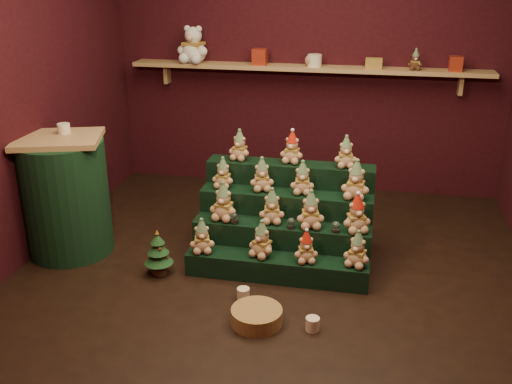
% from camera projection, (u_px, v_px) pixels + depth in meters
% --- Properties ---
extents(ground, '(4.00, 4.00, 0.00)m').
position_uv_depth(ground, '(273.00, 273.00, 4.47)').
color(ground, black).
rests_on(ground, ground).
extents(back_wall, '(4.00, 0.10, 2.80)m').
position_uv_depth(back_wall, '(309.00, 55.00, 5.83)').
color(back_wall, black).
rests_on(back_wall, ground).
extents(front_wall, '(4.00, 0.10, 2.80)m').
position_uv_depth(front_wall, '(180.00, 212.00, 2.09)').
color(front_wall, black).
rests_on(front_wall, ground).
extents(left_wall, '(0.10, 4.00, 2.80)m').
position_uv_depth(left_wall, '(10.00, 85.00, 4.34)').
color(left_wall, black).
rests_on(left_wall, ground).
extents(back_shelf, '(3.60, 0.26, 0.24)m').
position_uv_depth(back_shelf, '(306.00, 69.00, 5.70)').
color(back_shelf, tan).
rests_on(back_shelf, ground).
extents(riser_tier_front, '(1.40, 0.22, 0.18)m').
position_uv_depth(riser_tier_front, '(276.00, 268.00, 4.37)').
color(riser_tier_front, black).
rests_on(riser_tier_front, ground).
extents(riser_tier_midfront, '(1.40, 0.22, 0.36)m').
position_uv_depth(riser_tier_midfront, '(281.00, 245.00, 4.54)').
color(riser_tier_midfront, black).
rests_on(riser_tier_midfront, ground).
extents(riser_tier_midback, '(1.40, 0.22, 0.54)m').
position_uv_depth(riser_tier_midback, '(286.00, 223.00, 4.71)').
color(riser_tier_midback, black).
rests_on(riser_tier_midback, ground).
extents(riser_tier_back, '(1.40, 0.22, 0.72)m').
position_uv_depth(riser_tier_back, '(290.00, 203.00, 4.87)').
color(riser_tier_back, black).
rests_on(riser_tier_back, ground).
extents(teddy_0, '(0.23, 0.22, 0.27)m').
position_uv_depth(teddy_0, '(202.00, 236.00, 4.38)').
color(teddy_0, tan).
rests_on(teddy_0, riser_tier_front).
extents(teddy_1, '(0.26, 0.25, 0.29)m').
position_uv_depth(teddy_1, '(262.00, 239.00, 4.31)').
color(teddy_1, tan).
rests_on(teddy_1, riser_tier_front).
extents(teddy_2, '(0.21, 0.20, 0.25)m').
position_uv_depth(teddy_2, '(306.00, 247.00, 4.23)').
color(teddy_2, tan).
rests_on(teddy_2, riser_tier_front).
extents(teddy_3, '(0.24, 0.23, 0.27)m').
position_uv_depth(teddy_3, '(358.00, 249.00, 4.17)').
color(teddy_3, tan).
rests_on(teddy_3, riser_tier_front).
extents(teddy_4, '(0.24, 0.22, 0.31)m').
position_uv_depth(teddy_4, '(224.00, 201.00, 4.50)').
color(teddy_4, tan).
rests_on(teddy_4, riser_tier_midfront).
extents(teddy_5, '(0.23, 0.21, 0.28)m').
position_uv_depth(teddy_5, '(272.00, 206.00, 4.45)').
color(teddy_5, tan).
rests_on(teddy_5, riser_tier_midfront).
extents(teddy_6, '(0.25, 0.24, 0.30)m').
position_uv_depth(teddy_6, '(311.00, 209.00, 4.37)').
color(teddy_6, tan).
rests_on(teddy_6, riser_tier_midfront).
extents(teddy_7, '(0.27, 0.25, 0.30)m').
position_uv_depth(teddy_7, '(357.00, 213.00, 4.30)').
color(teddy_7, tan).
rests_on(teddy_7, riser_tier_midfront).
extents(teddy_8, '(0.19, 0.18, 0.25)m').
position_uv_depth(teddy_8, '(223.00, 173.00, 4.68)').
color(teddy_8, tan).
rests_on(teddy_8, riser_tier_midback).
extents(teddy_9, '(0.23, 0.22, 0.27)m').
position_uv_depth(teddy_9, '(262.00, 174.00, 4.61)').
color(teddy_9, tan).
rests_on(teddy_9, riser_tier_midback).
extents(teddy_10, '(0.21, 0.19, 0.27)m').
position_uv_depth(teddy_10, '(302.00, 178.00, 4.55)').
color(teddy_10, tan).
rests_on(teddy_10, riser_tier_midback).
extents(teddy_11, '(0.25, 0.23, 0.31)m').
position_uv_depth(teddy_11, '(356.00, 180.00, 4.44)').
color(teddy_11, tan).
rests_on(teddy_11, riser_tier_midback).
extents(teddy_12, '(0.21, 0.20, 0.25)m').
position_uv_depth(teddy_12, '(240.00, 145.00, 4.78)').
color(teddy_12, tan).
rests_on(teddy_12, riser_tier_back).
extents(teddy_13, '(0.21, 0.20, 0.27)m').
position_uv_depth(teddy_13, '(292.00, 147.00, 4.71)').
color(teddy_13, tan).
rests_on(teddy_13, riser_tier_back).
extents(teddy_14, '(0.21, 0.19, 0.26)m').
position_uv_depth(teddy_14, '(346.00, 152.00, 4.60)').
color(teddy_14, tan).
rests_on(teddy_14, riser_tier_back).
extents(snow_globe_a, '(0.07, 0.07, 0.09)m').
position_uv_depth(snow_globe_a, '(235.00, 218.00, 4.47)').
color(snow_globe_a, black).
rests_on(snow_globe_a, riser_tier_midfront).
extents(snow_globe_b, '(0.06, 0.06, 0.09)m').
position_uv_depth(snow_globe_b, '(291.00, 223.00, 4.39)').
color(snow_globe_b, black).
rests_on(snow_globe_b, riser_tier_midfront).
extents(snow_globe_c, '(0.07, 0.07, 0.09)m').
position_uv_depth(snow_globe_c, '(336.00, 227.00, 4.32)').
color(snow_globe_c, black).
rests_on(snow_globe_c, riser_tier_midfront).
extents(side_table, '(0.78, 0.71, 1.00)m').
position_uv_depth(side_table, '(66.00, 196.00, 4.67)').
color(side_table, tan).
rests_on(side_table, ground).
extents(table_ornament, '(0.10, 0.10, 0.08)m').
position_uv_depth(table_ornament, '(64.00, 128.00, 4.56)').
color(table_ornament, beige).
rests_on(table_ornament, side_table).
extents(mini_christmas_tree, '(0.22, 0.22, 0.38)m').
position_uv_depth(mini_christmas_tree, '(158.00, 253.00, 4.40)').
color(mini_christmas_tree, '#422F17').
rests_on(mini_christmas_tree, ground).
extents(mug_left, '(0.09, 0.09, 0.09)m').
position_uv_depth(mug_left, '(243.00, 294.00, 4.10)').
color(mug_left, beige).
rests_on(mug_left, ground).
extents(mug_right, '(0.09, 0.09, 0.09)m').
position_uv_depth(mug_right, '(313.00, 324.00, 3.76)').
color(mug_right, beige).
rests_on(mug_right, ground).
extents(wicker_basket, '(0.43, 0.43, 0.11)m').
position_uv_depth(wicker_basket, '(257.00, 316.00, 3.83)').
color(wicker_basket, '#A07D40').
rests_on(wicker_basket, ground).
extents(white_bear, '(0.38, 0.36, 0.47)m').
position_uv_depth(white_bear, '(193.00, 40.00, 5.80)').
color(white_bear, white).
rests_on(white_bear, back_shelf).
extents(brown_bear, '(0.15, 0.14, 0.19)m').
position_uv_depth(brown_bear, '(415.00, 60.00, 5.43)').
color(brown_bear, '#472817').
rests_on(brown_bear, back_shelf).
extents(gift_tin_red_a, '(0.14, 0.14, 0.16)m').
position_uv_depth(gift_tin_red_a, '(260.00, 57.00, 5.73)').
color(gift_tin_red_a, '#A82F19').
rests_on(gift_tin_red_a, back_shelf).
extents(gift_tin_cream, '(0.14, 0.14, 0.12)m').
position_uv_depth(gift_tin_cream, '(315.00, 60.00, 5.64)').
color(gift_tin_cream, beige).
rests_on(gift_tin_cream, back_shelf).
extents(gift_tin_red_b, '(0.12, 0.12, 0.14)m').
position_uv_depth(gift_tin_red_b, '(456.00, 64.00, 5.38)').
color(gift_tin_red_b, '#A82F19').
rests_on(gift_tin_red_b, back_shelf).
extents(shelf_plush_ball, '(0.12, 0.12, 0.12)m').
position_uv_depth(shelf_plush_ball, '(311.00, 60.00, 5.64)').
color(shelf_plush_ball, tan).
rests_on(shelf_plush_ball, back_shelf).
extents(scarf_gift_box, '(0.16, 0.10, 0.10)m').
position_uv_depth(scarf_gift_box, '(374.00, 63.00, 5.53)').
color(scarf_gift_box, orange).
rests_on(scarf_gift_box, back_shelf).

